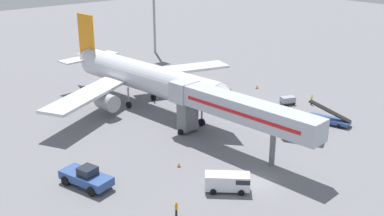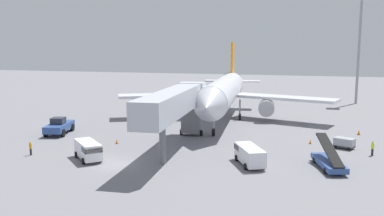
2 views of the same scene
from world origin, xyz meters
name	(u,v)px [view 1 (image 1 of 2)]	position (x,y,z in m)	size (l,w,h in m)	color
ground_plane	(257,182)	(0.00, 0.00, 0.00)	(300.00, 300.00, 0.00)	slate
airplane_at_gate	(143,77)	(4.82, 29.59, 4.82)	(37.46, 39.45, 13.25)	silver
jet_bridge	(232,109)	(3.89, 8.18, 5.62)	(5.25, 22.89, 7.39)	#B2B7C1
pushback_tug	(86,177)	(-15.11, 11.60, 1.11)	(4.11, 6.70, 2.40)	#2D4C8E
belt_loader_truck	(329,119)	(21.20, 5.20, 0.76)	(3.62, 6.51, 3.04)	#2D4C8E
service_van_rear_left	(229,181)	(-3.80, 0.74, 1.15)	(4.77, 4.65, 2.00)	white
service_van_outer_left	(301,132)	(13.24, 4.20, 1.11)	(4.06, 5.51, 1.92)	white
baggage_cart_mid_right	(288,100)	(23.20, 14.45, 0.73)	(2.64, 2.14, 1.30)	#38383D
ground_crew_worker_foreground	(176,208)	(-11.17, 0.57, 0.85)	(0.42, 0.42, 1.61)	#1E2333
ground_crew_worker_midground	(312,99)	(26.06, 11.83, 0.90)	(0.35, 0.35, 1.70)	#1E2333
safety_cone_alpha	(265,106)	(19.21, 15.81, 0.26)	(0.34, 0.34, 0.53)	black
safety_cone_bravo	(179,165)	(-4.45, 8.58, 0.28)	(0.37, 0.37, 0.58)	black
safety_cone_charlie	(257,87)	(25.65, 23.47, 0.34)	(0.46, 0.46, 0.70)	black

